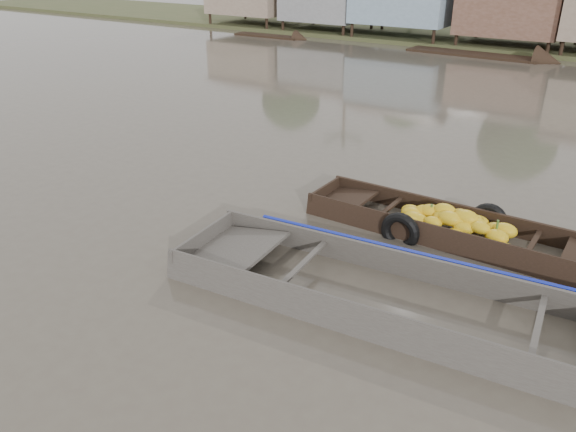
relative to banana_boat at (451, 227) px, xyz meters
The scene contains 3 objects.
ground 3.96m from the banana_boat, 116.63° to the right, with size 120.00×120.00×0.00m, color #534A3F.
banana_boat is the anchor object (origin of this frame).
viewer_boat 3.03m from the banana_boat, 82.92° to the right, with size 8.61×3.02×0.68m.
Camera 1 is at (4.83, -7.06, 5.47)m, focal length 35.00 mm.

